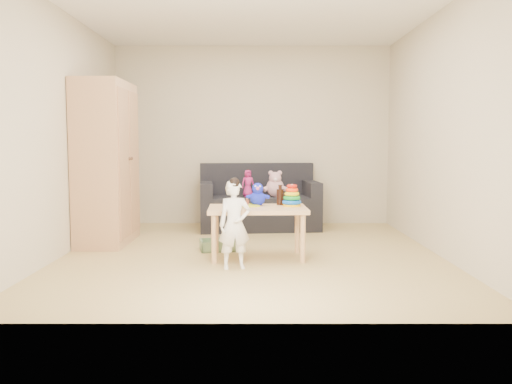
{
  "coord_description": "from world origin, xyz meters",
  "views": [
    {
      "loc": [
        0.05,
        -5.75,
        1.2
      ],
      "look_at": [
        0.05,
        0.25,
        0.65
      ],
      "focal_mm": 38.0,
      "sensor_mm": 36.0,
      "label": 1
    }
  ],
  "objects_px": {
    "wardrobe": "(106,163)",
    "toddler": "(235,226)",
    "play_table": "(258,233)",
    "sofa": "(259,213)"
  },
  "relations": [
    {
      "from": "toddler",
      "to": "play_table",
      "type": "bearing_deg",
      "value": 52.85
    },
    {
      "from": "wardrobe",
      "to": "toddler",
      "type": "relative_size",
      "value": 2.32
    },
    {
      "from": "play_table",
      "to": "toddler",
      "type": "bearing_deg",
      "value": -114.52
    },
    {
      "from": "wardrobe",
      "to": "play_table",
      "type": "xyz_separation_m",
      "value": [
        1.79,
        -0.85,
        -0.69
      ]
    },
    {
      "from": "sofa",
      "to": "toddler",
      "type": "height_order",
      "value": "toddler"
    },
    {
      "from": "wardrobe",
      "to": "sofa",
      "type": "distance_m",
      "value": 2.22
    },
    {
      "from": "wardrobe",
      "to": "toddler",
      "type": "height_order",
      "value": "wardrobe"
    },
    {
      "from": "wardrobe",
      "to": "play_table",
      "type": "distance_m",
      "value": 2.1
    },
    {
      "from": "wardrobe",
      "to": "play_table",
      "type": "bearing_deg",
      "value": -25.4
    },
    {
      "from": "play_table",
      "to": "toddler",
      "type": "xyz_separation_m",
      "value": [
        -0.22,
        -0.48,
        0.15
      ]
    }
  ]
}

